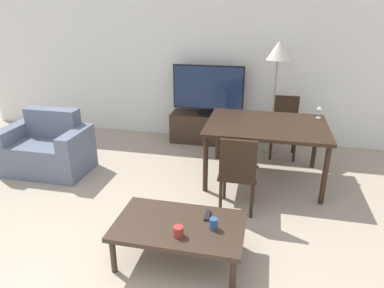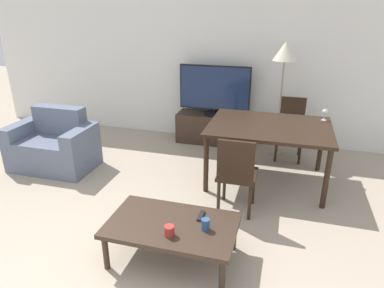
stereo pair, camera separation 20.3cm
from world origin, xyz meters
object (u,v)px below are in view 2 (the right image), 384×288
at_px(dining_chair_near, 237,172).
at_px(cup_white_near, 169,231).
at_px(dining_table, 269,131).
at_px(armchair, 54,146).
at_px(dining_chair_far, 290,125).
at_px(wine_glass_left, 325,113).
at_px(cup_colored_far, 205,224).
at_px(tv_stand, 214,128).
at_px(remote_primary, 201,216).
at_px(floor_lamp, 285,58).
at_px(tv, 214,90).
at_px(coffee_table, 172,227).

bearing_deg(dining_chair_near, cup_white_near, -109.95).
bearing_deg(dining_table, armchair, -172.12).
relative_size(dining_chair_far, wine_glass_left, 5.93).
bearing_deg(wine_glass_left, dining_chair_far, 128.48).
distance_m(cup_colored_far, wine_glass_left, 2.35).
height_order(tv_stand, wine_glass_left, wine_glass_left).
bearing_deg(remote_primary, tv_stand, 100.17).
relative_size(dining_table, floor_lamp, 0.89).
distance_m(armchair, tv, 2.46).
bearing_deg(cup_colored_far, dining_chair_far, 76.41).
distance_m(dining_table, dining_chair_far, 0.90).
xyz_separation_m(floor_lamp, cup_white_near, (-0.70, -2.81, -1.01)).
relative_size(dining_chair_near, floor_lamp, 0.53).
distance_m(armchair, floor_lamp, 3.36).
xyz_separation_m(armchair, wine_glass_left, (3.44, 0.75, 0.54)).
height_order(tv, dining_chair_far, tv).
xyz_separation_m(tv, dining_chair_near, (0.67, -1.94, -0.38)).
xyz_separation_m(dining_table, dining_chair_near, (-0.25, -0.85, -0.18)).
height_order(dining_chair_far, remote_primary, dining_chair_far).
bearing_deg(coffee_table, dining_table, 68.87).
height_order(floor_lamp, cup_colored_far, floor_lamp).
distance_m(armchair, coffee_table, 2.52).
xyz_separation_m(tv, floor_lamp, (1.00, -0.16, 0.55)).
height_order(floor_lamp, wine_glass_left, floor_lamp).
relative_size(dining_chair_far, cup_white_near, 9.71).
distance_m(remote_primary, cup_white_near, 0.37).
bearing_deg(remote_primary, tv, 100.18).
relative_size(tv_stand, cup_colored_far, 11.76).
height_order(tv, dining_chair_near, tv).
distance_m(dining_table, dining_chair_near, 0.90).
height_order(tv, floor_lamp, floor_lamp).
bearing_deg(dining_chair_near, tv, 109.00).
distance_m(tv, remote_primary, 2.73).
bearing_deg(dining_chair_far, floor_lamp, 152.20).
height_order(dining_table, wine_glass_left, wine_glass_left).
xyz_separation_m(cup_white_near, wine_glass_left, (1.26, 2.24, 0.43)).
distance_m(dining_chair_far, cup_white_near, 2.85).
xyz_separation_m(dining_chair_near, floor_lamp, (0.33, 1.79, 0.93)).
bearing_deg(wine_glass_left, armchair, -167.61).
xyz_separation_m(remote_primary, cup_white_near, (-0.18, -0.32, 0.03)).
bearing_deg(cup_white_near, floor_lamp, 75.94).
xyz_separation_m(tv, cup_colored_far, (0.55, -2.81, -0.45)).
bearing_deg(dining_chair_near, cup_colored_far, -97.50).
distance_m(dining_chair_near, remote_primary, 0.73).
distance_m(dining_table, floor_lamp, 1.20).
relative_size(tv_stand, coffee_table, 1.06).
bearing_deg(wine_glass_left, dining_chair_near, -126.15).
relative_size(armchair, tv_stand, 0.94).
distance_m(armchair, wine_glass_left, 3.56).
distance_m(tv, dining_chair_near, 2.09).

